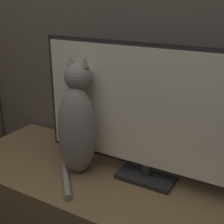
% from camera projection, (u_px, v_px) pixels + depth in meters
% --- Properties ---
extents(tv_stand, '(1.37, 0.56, 0.43)m').
position_uv_depth(tv_stand, '(102.00, 214.00, 1.46)').
color(tv_stand, brown).
rests_on(tv_stand, ground_plane).
extents(tv, '(1.00, 0.15, 0.58)m').
position_uv_depth(tv, '(150.00, 113.00, 1.25)').
color(tv, black).
rests_on(tv, tv_stand).
extents(cat, '(0.20, 0.30, 0.52)m').
position_uv_depth(cat, '(78.00, 125.00, 1.33)').
color(cat, gray).
rests_on(cat, tv_stand).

